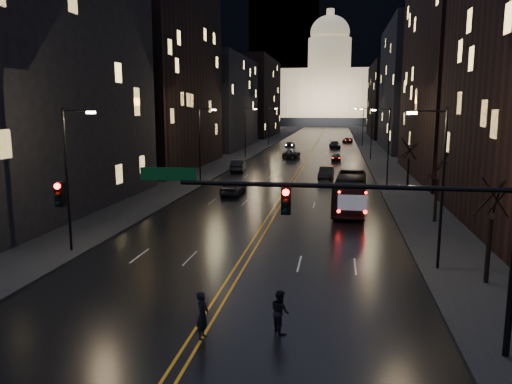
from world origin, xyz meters
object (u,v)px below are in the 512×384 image
at_px(receding_car_a, 326,173).
at_px(pedestrian_a, 203,315).
at_px(traffic_signal, 352,216).
at_px(bus, 350,193).
at_px(oncoming_car_b, 238,166).
at_px(pedestrian_b, 280,311).
at_px(oncoming_car_a, 233,187).

xyz_separation_m(receding_car_a, pedestrian_a, (-3.72, -45.23, 0.18)).
bearing_deg(traffic_signal, bus, 88.60).
xyz_separation_m(bus, oncoming_car_b, (-15.05, 24.75, -0.72)).
distance_m(oncoming_car_b, pedestrian_b, 51.36).
xyz_separation_m(oncoming_car_a, oncoming_car_b, (-3.25, 18.80, 0.00)).
relative_size(traffic_signal, bus, 1.55).
distance_m(bus, pedestrian_b, 25.49).
height_order(bus, oncoming_car_b, bus).
bearing_deg(bus, oncoming_car_b, 124.37).
height_order(traffic_signal, pedestrian_b, traffic_signal).
relative_size(oncoming_car_b, pedestrian_a, 2.63).
bearing_deg(receding_car_a, oncoming_car_b, 158.72).
bearing_deg(bus, pedestrian_a, -100.31).
xyz_separation_m(oncoming_car_a, receding_car_a, (9.25, 12.95, -0.05)).
bearing_deg(receding_car_a, pedestrian_b, -87.20).
xyz_separation_m(bus, pedestrian_b, (-3.34, -25.26, -0.67)).
bearing_deg(oncoming_car_b, traffic_signal, 101.33).
height_order(traffic_signal, oncoming_car_b, traffic_signal).
relative_size(traffic_signal, oncoming_car_b, 3.41).
height_order(pedestrian_a, pedestrian_b, pedestrian_a).
bearing_deg(bus, oncoming_car_a, 156.33).
bearing_deg(traffic_signal, pedestrian_a, -178.70).
bearing_deg(traffic_signal, pedestrian_b, 160.65).
relative_size(oncoming_car_b, receding_car_a, 1.06).
relative_size(oncoming_car_a, receding_car_a, 1.02).
height_order(oncoming_car_b, receding_car_a, oncoming_car_b).
bearing_deg(pedestrian_b, traffic_signal, -142.32).
bearing_deg(traffic_signal, oncoming_car_a, 109.14).
bearing_deg(pedestrian_a, oncoming_car_a, 13.62).
xyz_separation_m(receding_car_a, pedestrian_b, (-0.79, -44.16, 0.10)).
bearing_deg(oncoming_car_a, pedestrian_b, 107.42).
xyz_separation_m(traffic_signal, oncoming_car_a, (-11.16, 32.16, -4.27)).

